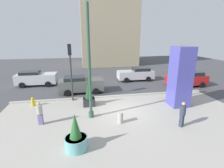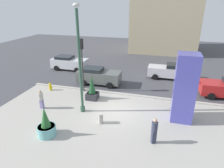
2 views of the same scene
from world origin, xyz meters
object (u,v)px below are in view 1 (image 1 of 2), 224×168
potted_plant_mid_plaza (89,96)px  fire_hydrant (33,102)px  car_intersection (136,74)px  car_curb_east (187,79)px  lamp_post (89,64)px  potted_plant_near_right (76,137)px  pedestrian_crossing (183,113)px  car_far_lane (36,78)px  pedestrian_by_curb (40,112)px  car_curb_west (81,84)px  traffic_light_corner (70,64)px  art_pillar_blue (180,77)px  concrete_bollard (120,118)px

potted_plant_mid_plaza → fire_hydrant: size_ratio=2.85×
car_intersection → car_curb_east: size_ratio=1.02×
lamp_post → potted_plant_near_right: 4.70m
lamp_post → car_curb_east: size_ratio=1.74×
car_curb_east → pedestrian_crossing: 9.90m
car_far_lane → pedestrian_crossing: size_ratio=2.69×
car_far_lane → pedestrian_by_curb: size_ratio=2.86×
potted_plant_near_right → car_curb_west: bearing=88.0°
pedestrian_by_curb → potted_plant_near_right: bearing=-51.9°
lamp_post → fire_hydrant: lamp_post is taller
car_curb_east → car_curb_west: (-11.95, -0.08, 0.02)m
traffic_light_corner → car_intersection: traffic_light_corner is taller
traffic_light_corner → pedestrian_crossing: 9.39m
art_pillar_blue → potted_plant_near_right: (-8.17, -4.23, -1.72)m
pedestrian_crossing → fire_hydrant: bearing=152.7°
fire_hydrant → car_intersection: (10.94, 6.37, 0.47)m
potted_plant_near_right → car_curb_east: bearing=36.6°
potted_plant_mid_plaza → concrete_bollard: size_ratio=2.85×
pedestrian_by_curb → car_curb_east: bearing=22.9°
pedestrian_by_curb → pedestrian_crossing: pedestrian_crossing is taller
concrete_bollard → traffic_light_corner: size_ratio=0.15×
art_pillar_blue → potted_plant_mid_plaza: size_ratio=2.25×
concrete_bollard → pedestrian_by_curb: pedestrian_by_curb is taller
car_intersection → pedestrian_crossing: 11.62m
fire_hydrant → car_curb_east: 16.12m
car_curb_west → potted_plant_near_right: bearing=-92.0°
potted_plant_mid_plaza → car_curb_east: potted_plant_mid_plaza is taller
art_pillar_blue → pedestrian_by_curb: art_pillar_blue is taller
traffic_light_corner → car_curb_west: traffic_light_corner is taller
car_far_lane → car_curb_east: car_curb_east is taller
concrete_bollard → pedestrian_crossing: pedestrian_crossing is taller
traffic_light_corner → pedestrian_crossing: bearing=-40.1°
art_pillar_blue → concrete_bollard: bearing=-159.1°
potted_plant_mid_plaza → potted_plant_near_right: bearing=-99.6°
art_pillar_blue → potted_plant_near_right: art_pillar_blue is taller
car_curb_east → pedestrian_by_curb: car_curb_east is taller
fire_hydrant → concrete_bollard: size_ratio=1.00×
potted_plant_near_right → concrete_bollard: 3.58m
car_curb_west → lamp_post: bearing=-83.4°
art_pillar_blue → traffic_light_corner: (-8.60, 2.66, 0.91)m
pedestrian_by_curb → lamp_post: bearing=7.6°
car_far_lane → car_curb_west: (5.07, -3.59, -0.00)m
lamp_post → potted_plant_near_right: lamp_post is taller
potted_plant_mid_plaza → car_intersection: bearing=47.8°
potted_plant_mid_plaza → potted_plant_near_right: potted_plant_mid_plaza is taller
potted_plant_mid_plaza → fire_hydrant: bearing=171.3°
art_pillar_blue → car_intersection: art_pillar_blue is taller
car_intersection → car_curb_west: 7.91m
concrete_bollard → pedestrian_by_curb: bearing=171.6°
fire_hydrant → car_intersection: car_intersection is taller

